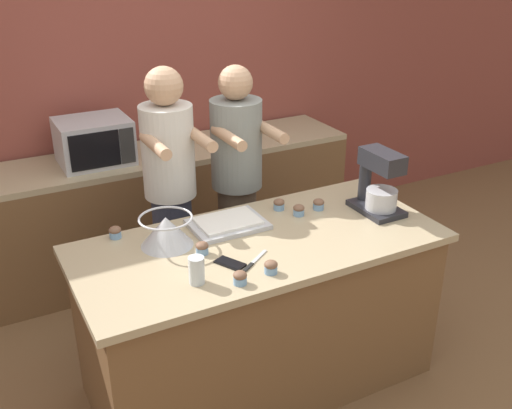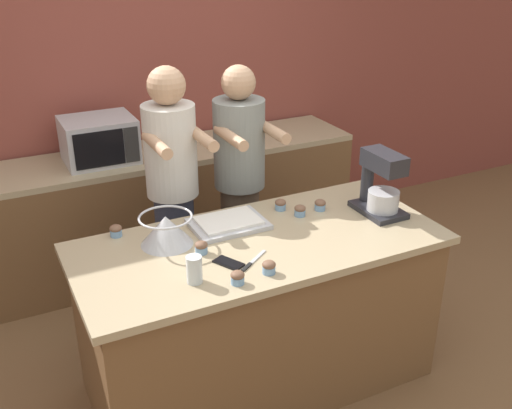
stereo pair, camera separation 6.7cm
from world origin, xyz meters
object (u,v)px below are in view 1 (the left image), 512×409
at_px(person_right, 237,189).
at_px(cupcake_2, 271,267).
at_px(stand_mixer, 379,185).
at_px(cell_phone, 230,263).
at_px(person_left, 171,199).
at_px(cupcake_1, 319,204).
at_px(cupcake_6, 115,232).
at_px(microwave_oven, 94,141).
at_px(cupcake_4, 299,210).
at_px(cupcake_5, 240,278).
at_px(cupcake_0, 279,204).
at_px(drinking_glass, 197,270).
at_px(knife, 254,262).
at_px(baking_tray, 228,223).
at_px(cupcake_3, 202,248).
at_px(mixing_bowl, 166,230).

distance_m(person_right, cupcake_2, 1.05).
bearing_deg(stand_mixer, cell_phone, -171.57).
relative_size(person_left, cupcake_1, 26.31).
xyz_separation_m(cupcake_1, cupcake_6, (-1.09, 0.20, 0.00)).
xyz_separation_m(stand_mixer, cupcake_2, (-0.84, -0.30, -0.12)).
xyz_separation_m(microwave_oven, cupcake_4, (0.77, -1.34, -0.11)).
bearing_deg(cupcake_5, cupcake_0, 47.64).
bearing_deg(cupcake_2, drinking_glass, 166.27).
bearing_deg(person_right, cupcake_4, -78.73).
relative_size(cupcake_1, cupcake_5, 1.00).
xyz_separation_m(cupcake_0, cupcake_5, (-0.54, -0.59, 0.00)).
relative_size(person_right, stand_mixer, 4.58).
relative_size(cupcake_5, cupcake_6, 1.00).
distance_m(knife, cupcake_0, 0.60).
relative_size(baking_tray, cell_phone, 2.42).
bearing_deg(cupcake_6, person_left, 37.90).
relative_size(knife, cupcake_3, 3.03).
relative_size(stand_mixer, cupcake_0, 5.63).
bearing_deg(cupcake_6, drinking_glass, -71.24).
relative_size(mixing_bowl, cupcake_0, 4.26).
xyz_separation_m(microwave_oven, drinking_glass, (0.01, -1.72, -0.08)).
xyz_separation_m(person_left, cupcake_6, (-0.42, -0.33, 0.04)).
bearing_deg(stand_mixer, drinking_glass, -169.38).
height_order(baking_tray, cupcake_1, cupcake_1).
bearing_deg(cupcake_1, microwave_oven, 124.25).
distance_m(cupcake_1, cupcake_2, 0.74).
relative_size(cupcake_0, cupcake_3, 1.00).
bearing_deg(cupcake_0, drinking_glass, -144.96).
bearing_deg(cupcake_1, person_right, 114.94).
relative_size(cell_phone, cupcake_5, 2.55).
bearing_deg(cupcake_0, microwave_oven, 120.03).
height_order(person_right, cupcake_2, person_right).
relative_size(stand_mixer, mixing_bowl, 1.32).
relative_size(person_left, cupcake_3, 26.31).
distance_m(mixing_bowl, cupcake_3, 0.21).
bearing_deg(mixing_bowl, person_right, 39.07).
distance_m(person_left, baking_tray, 0.50).
height_order(stand_mixer, cupcake_5, stand_mixer).
height_order(mixing_bowl, cupcake_5, mixing_bowl).
height_order(person_left, cupcake_1, person_left).
bearing_deg(knife, baking_tray, 82.21).
distance_m(stand_mixer, cupcake_1, 0.34).
xyz_separation_m(cupcake_3, cupcake_5, (0.04, -0.33, 0.00)).
bearing_deg(cupcake_3, knife, -46.71).
xyz_separation_m(person_left, cell_phone, (-0.02, -0.84, 0.01)).
bearing_deg(cupcake_2, microwave_oven, 100.63).
distance_m(cupcake_0, cupcake_2, 0.68).
bearing_deg(cupcake_2, cupcake_5, -174.27).
xyz_separation_m(cupcake_4, cupcake_6, (-0.96, 0.21, 0.00)).
xyz_separation_m(microwave_oven, cell_phone, (0.21, -1.64, -0.14)).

